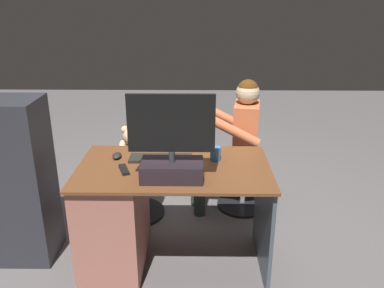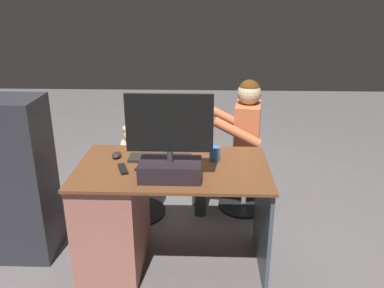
{
  "view_description": "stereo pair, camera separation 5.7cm",
  "coord_description": "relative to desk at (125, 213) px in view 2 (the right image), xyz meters",
  "views": [
    {
      "loc": [
        -0.15,
        2.71,
        1.8
      ],
      "look_at": [
        -0.11,
        0.01,
        0.78
      ],
      "focal_mm": 37.45,
      "sensor_mm": 36.0,
      "label": 1
    },
    {
      "loc": [
        -0.21,
        2.71,
        1.8
      ],
      "look_at": [
        -0.11,
        0.01,
        0.78
      ],
      "focal_mm": 37.45,
      "sensor_mm": 36.0,
      "label": 2
    }
  ],
  "objects": [
    {
      "name": "equipment_rack",
      "position": [
        0.76,
        -0.09,
        0.19
      ],
      "size": [
        0.44,
        0.36,
        1.17
      ],
      "primitive_type": "cube",
      "color": "#292A30",
      "rests_on": "ground_plane"
    },
    {
      "name": "teddy_bear",
      "position": [
        0.05,
        -0.68,
        0.22
      ],
      "size": [
        0.24,
        0.24,
        0.34
      ],
      "color": "#DDAE84",
      "rests_on": "office_chair_teddy"
    },
    {
      "name": "visitor_chair",
      "position": [
        -0.89,
        -0.81,
        -0.13
      ],
      "size": [
        0.45,
        0.45,
        0.46
      ],
      "color": "black",
      "rests_on": "ground_plane"
    },
    {
      "name": "monitor",
      "position": [
        -0.33,
        0.17,
        0.51
      ],
      "size": [
        0.51,
        0.22,
        0.52
      ],
      "color": "black",
      "rests_on": "desk"
    },
    {
      "name": "cup",
      "position": [
        -0.6,
        -0.11,
        0.4
      ],
      "size": [
        0.07,
        0.07,
        0.09
      ],
      "primitive_type": "cylinder",
      "color": "#3372BF",
      "rests_on": "desk"
    },
    {
      "name": "ground_plane",
      "position": [
        -0.33,
        -0.34,
        -0.39
      ],
      "size": [
        10.0,
        10.0,
        0.0
      ],
      "primitive_type": "plane",
      "color": "#5E5859"
    },
    {
      "name": "tv_remote",
      "position": [
        -0.02,
        0.07,
        0.36
      ],
      "size": [
        0.09,
        0.16,
        0.02
      ],
      "primitive_type": "cube",
      "rotation": [
        0.0,
        0.0,
        0.35
      ],
      "color": "black",
      "rests_on": "desk"
    },
    {
      "name": "computer_mouse",
      "position": [
        0.06,
        -0.13,
        0.37
      ],
      "size": [
        0.06,
        0.1,
        0.04
      ],
      "primitive_type": "ellipsoid",
      "color": "black",
      "rests_on": "desk"
    },
    {
      "name": "office_chair_teddy",
      "position": [
        0.05,
        -0.66,
        -0.14
      ],
      "size": [
        0.5,
        0.5,
        0.46
      ],
      "color": "black",
      "rests_on": "ground_plane"
    },
    {
      "name": "notebook_binder",
      "position": [
        -0.39,
        0.04,
        0.36
      ],
      "size": [
        0.27,
        0.33,
        0.02
      ],
      "primitive_type": "cube",
      "rotation": [
        0.0,
        0.0,
        0.18
      ],
      "color": "silver",
      "rests_on": "desk"
    },
    {
      "name": "person",
      "position": [
        -0.8,
        -0.79,
        0.29
      ],
      "size": [
        0.59,
        0.53,
        1.15
      ],
      "color": "#C4623B",
      "rests_on": "ground_plane"
    },
    {
      "name": "keyboard",
      "position": [
        -0.24,
        -0.11,
        0.36
      ],
      "size": [
        0.42,
        0.14,
        0.02
      ],
      "primitive_type": "cube",
      "color": "black",
      "rests_on": "desk"
    },
    {
      "name": "desk",
      "position": [
        0.0,
        0.0,
        0.0
      ],
      "size": [
        1.25,
        0.74,
        0.74
      ],
      "color": "brown",
      "rests_on": "ground_plane"
    }
  ]
}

